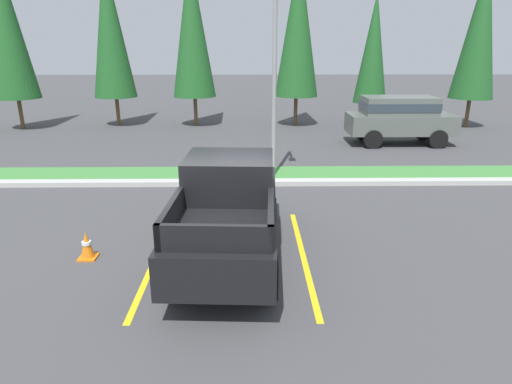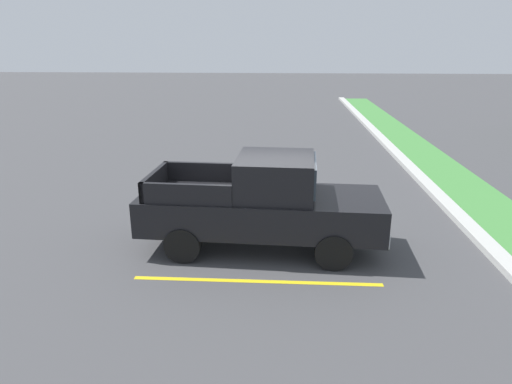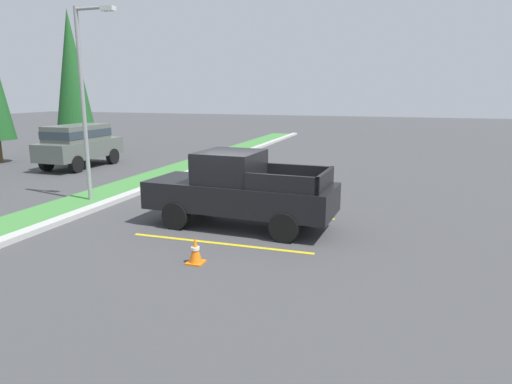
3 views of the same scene
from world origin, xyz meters
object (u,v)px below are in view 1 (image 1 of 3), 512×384
Objects in this scene: pickup_truck_main at (229,210)px; cypress_tree_leftmost at (6,24)px; street_light at (275,63)px; cypress_tree_rightmost at (373,49)px; suv_distant at (400,116)px; cypress_tree_right_inner at (298,25)px; traffic_cone at (87,245)px; cypress_tree_center at (192,26)px; cypress_tree_far_right at (480,29)px; cypress_tree_left_inner at (110,28)px.

cypress_tree_leftmost is (-11.59, 15.09, 4.18)m from pickup_truck_main.
cypress_tree_rightmost is at bearing 60.70° from street_light.
pickup_truck_main and suv_distant have the same top height.
traffic_cone is at bearing -110.30° from cypress_tree_right_inner.
street_light reaches higher than pickup_truck_main.
suv_distant is 0.53× the size of cypress_tree_center.
street_light is (-5.83, -5.26, 2.47)m from suv_distant.
cypress_tree_far_right is at bearing -7.85° from cypress_tree_rightmost.
cypress_tree_far_right reaches higher than suv_distant.
suv_distant is 0.52× the size of cypress_tree_right_inner.
cypress_tree_center reaches higher than pickup_truck_main.
cypress_tree_center reaches higher than suv_distant.
cypress_tree_center is at bearing -1.28° from cypress_tree_left_inner.
cypress_tree_leftmost is at bearing 167.61° from suv_distant.
suv_distant is 11.48m from cypress_tree_center.
street_light is (1.22, 5.73, 2.67)m from pickup_truck_main.
cypress_tree_rightmost is (9.51, 0.04, -1.12)m from cypress_tree_center.
cypress_tree_far_right is at bearing 51.50° from pickup_truck_main.
cypress_tree_right_inner reaches higher than suv_distant.
cypress_tree_far_right reaches higher than traffic_cone.
cypress_tree_leftmost is 1.03× the size of cypress_tree_left_inner.
street_light is 0.74× the size of cypress_tree_left_inner.
cypress_tree_far_right is (5.18, -0.71, 0.98)m from cypress_tree_rightmost.
suv_distant is 0.67× the size of cypress_tree_rightmost.
pickup_truck_main is 0.84× the size of street_light.
cypress_tree_leftmost is at bearing -179.48° from cypress_tree_far_right.
cypress_tree_rightmost reaches higher than street_light.
pickup_truck_main is at bearing -52.49° from cypress_tree_leftmost.
suv_distant is 5.76m from cypress_tree_rightmost.
suv_distant is 7.69m from cypress_tree_far_right.
cypress_tree_rightmost is 0.81× the size of cypress_tree_far_right.
pickup_truck_main is at bearing -128.50° from cypress_tree_far_right.
pickup_truck_main is 8.85× the size of traffic_cone.
cypress_tree_far_right is 22.10m from traffic_cone.
cypress_tree_rightmost is (-0.06, 5.03, 2.81)m from suv_distant.
cypress_tree_right_inner is at bearing 69.70° from traffic_cone.
pickup_truck_main is 17.91m from cypress_tree_left_inner.
pickup_truck_main is 19.96m from cypress_tree_far_right.
cypress_tree_right_inner is (9.75, -0.15, 0.15)m from cypress_tree_left_inner.
cypress_tree_right_inner is (1.74, 10.20, 1.51)m from street_light.
cypress_tree_rightmost reaches higher than pickup_truck_main.
suv_distant is at bearing 42.06° from street_light.
cypress_tree_left_inner is at bearing 179.15° from cypress_tree_right_inner.
street_light is 7.93m from traffic_cone.
cypress_tree_rightmost is 5.32m from cypress_tree_far_right.
cypress_tree_left_inner is at bearing 127.75° from street_light.
suv_distant is 15.24m from cypress_tree_left_inner.
cypress_tree_leftmost is 18.65m from cypress_tree_rightmost.
street_light is at bearing 54.28° from traffic_cone.
cypress_tree_far_right is (18.97, -0.77, -0.05)m from cypress_tree_left_inner.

